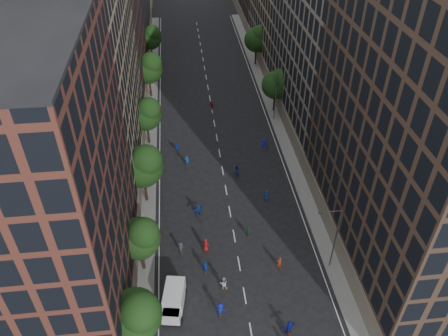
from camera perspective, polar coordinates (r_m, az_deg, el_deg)
The scene contains 34 objects.
ground at distance 72.90m, azimuth -0.91°, elevation 3.79°, with size 240.00×240.00×0.00m, color black.
sidewalk_left at distance 79.21m, azimuth -10.17°, elevation 6.27°, with size 4.00×105.00×0.15m, color slate.
sidewalk_right at distance 80.88m, azimuth 7.12°, elevation 7.32°, with size 4.00×105.00×0.15m, color slate.
bldg_left_a at distance 42.65m, azimuth -23.24°, elevation -3.28°, with size 14.00×22.00×30.00m, color #562A21.
bldg_left_b at distance 61.50m, azimuth -18.97°, elevation 13.00°, with size 14.00×26.00×34.00m, color #978263.
bldg_left_c at distance 83.63m, azimuth -16.06°, elevation 17.80°, with size 14.00×20.00×28.00m, color #562A21.
bldg_right_a at distance 48.56m, azimuth 25.13°, elevation 5.88°, with size 14.00×30.00×36.00m, color #433024.
bldg_right_b at distance 72.80m, azimuth 14.40°, elevation 17.23°, with size 14.00×28.00×33.00m, color #6F665B.
tree_left_0 at distance 42.77m, azimuth -11.46°, elevation -18.26°, with size 5.20×5.20×8.83m.
tree_left_1 at distance 49.35m, azimuth -10.87°, elevation -8.84°, with size 4.80×4.80×8.21m.
tree_left_2 at distance 57.73m, azimuth -10.48°, elevation 0.39°, with size 5.60×5.60×9.45m.
tree_left_3 at distance 69.66m, azimuth -10.06°, elevation 7.05°, with size 5.00×5.00×8.58m.
tree_left_4 at distance 83.67m, azimuth -9.77°, elevation 12.82°, with size 5.40×5.40×9.08m.
tree_left_5 at distance 98.57m, azimuth -9.53°, elevation 16.54°, with size 4.80×4.80×8.33m.
tree_right_a at distance 78.38m, azimuth 6.93°, elevation 10.92°, with size 5.00×5.00×8.39m.
tree_right_b at distance 96.09m, azimuth 4.41°, elevation 16.54°, with size 5.20×5.20×8.83m.
streetlamp_near at distance 50.64m, azimuth 14.18°, elevation -8.58°, with size 2.64×0.22×9.06m.
streetlamp_far at distance 75.92m, azimuth 6.60°, elevation 9.60°, with size 2.64×0.22×9.06m.
cargo_van at distance 48.88m, azimuth -6.58°, elevation -16.73°, with size 2.90×4.91×2.47m.
skater_3 at distance 48.29m, azimuth -0.49°, elevation -18.04°, with size 1.24×0.71×1.92m, color navy.
skater_4 at distance 51.85m, azimuth -2.43°, elevation -12.77°, with size 1.02×0.43×1.74m, color #133B9D.
skater_5 at distance 47.78m, azimuth 8.46°, elevation -19.92°, with size 1.56×0.50×1.68m, color #131B9D.
skater_6 at distance 53.92m, azimuth -2.41°, elevation -10.04°, with size 0.92×0.60×1.89m, color maroon.
skater_7 at distance 52.65m, azimuth 7.26°, elevation -12.16°, with size 0.61×0.40×1.68m, color maroon.
skater_8 at distance 50.32m, azimuth -0.04°, elevation -14.84°, with size 0.88×0.69×1.81m, color beige.
skater_9 at distance 54.04m, azimuth -5.69°, elevation -10.36°, with size 1.01×0.58×1.57m, color #38373B.
skater_10 at distance 55.70m, azimuth 3.24°, elevation -8.33°, with size 0.90×0.37×1.53m, color #1A5925.
skater_11 at distance 58.28m, azimuth -3.38°, elevation -5.53°, with size 1.71×0.55×1.85m, color #1441A5.
skater_12 at distance 60.89m, azimuth 5.57°, elevation -3.58°, with size 0.74×0.48×1.52m, color #133C9B.
skater_13 at distance 66.76m, azimuth -4.87°, elevation 0.93°, with size 0.65×0.43×1.79m, color #13459A.
skater_14 at distance 64.56m, azimuth 1.57°, elevation -0.38°, with size 0.89×0.70×1.84m, color #1737BC.
skater_15 at distance 70.23m, azimuth 5.29°, elevation 3.08°, with size 1.24×0.72×1.93m, color #1719BC.
skater_16 at distance 69.75m, azimuth -6.12°, elevation 2.63°, with size 0.99×0.41×1.69m, color #1539B0.
skater_17 at distance 80.98m, azimuth -1.57°, elevation 8.22°, with size 1.41×0.45×1.52m, color #A21B2E.
Camera 1 is at (-5.56, -19.99, 41.05)m, focal length 35.00 mm.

